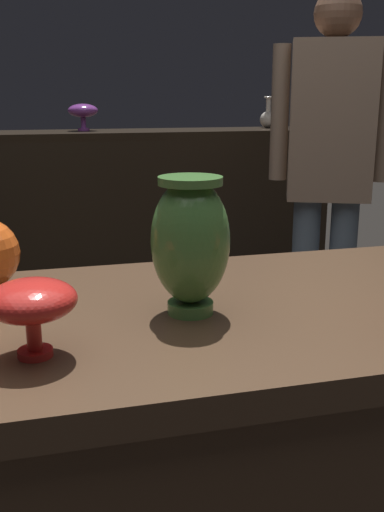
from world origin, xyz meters
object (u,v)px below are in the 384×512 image
(vase_right_accent, at_px, (32,302))
(visitor_near_right, at_px, (329,163))
(vase_centerpiece, at_px, (190,241))
(shelf_vase_center, at_px, (83,111))
(shelf_vase_far_right, at_px, (268,118))

(vase_right_accent, distance_m, visitor_near_right, 1.74)
(vase_centerpiece, xyz_separation_m, shelf_vase_center, (0.01, 2.27, 0.16))
(shelf_vase_far_right, bearing_deg, vase_centerpiece, -114.58)
(shelf_vase_far_right, distance_m, shelf_vase_center, 1.04)
(vase_right_accent, bearing_deg, vase_centerpiece, 23.86)
(shelf_vase_far_right, relative_size, visitor_near_right, 0.11)
(shelf_vase_center, xyz_separation_m, visitor_near_right, (0.87, -1.07, -0.18))
(shelf_vase_center, bearing_deg, vase_centerpiece, -90.29)
(vase_centerpiece, height_order, shelf_vase_center, shelf_vase_center)
(vase_centerpiece, xyz_separation_m, shelf_vase_far_right, (1.05, 2.30, 0.12))
(vase_right_accent, bearing_deg, visitor_near_right, 49.09)
(shelf_vase_center, distance_m, visitor_near_right, 1.39)
(shelf_vase_far_right, bearing_deg, visitor_near_right, -99.01)
(vase_right_accent, xyz_separation_m, shelf_vase_center, (0.28, 2.39, 0.21))
(visitor_near_right, bearing_deg, shelf_vase_far_right, -76.18)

